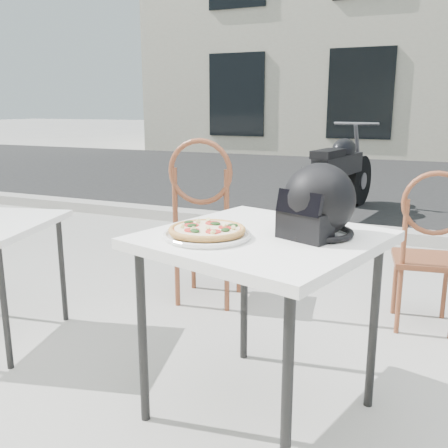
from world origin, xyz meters
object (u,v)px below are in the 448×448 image
at_px(pizza, 207,230).
at_px(cafe_chair_side, 205,214).
at_px(cafe_table_main, 262,252).
at_px(motorcycle, 338,176).
at_px(plate, 207,235).
at_px(cafe_chair_main, 429,243).
at_px(helmet, 317,204).

distance_m(pizza, cafe_chair_side, 1.32).
xyz_separation_m(cafe_table_main, cafe_chair_side, (-0.75, 1.04, -0.11)).
xyz_separation_m(cafe_chair_side, motorcycle, (0.27, 3.16, -0.13)).
height_order(cafe_table_main, pizza, pizza).
relative_size(plate, motorcycle, 0.17).
distance_m(cafe_chair_main, motorcycle, 3.23).
xyz_separation_m(pizza, cafe_chair_side, (-0.57, 1.17, -0.22)).
bearing_deg(pizza, plate, -93.53).
bearing_deg(cafe_chair_side, pizza, 107.43).
bearing_deg(cafe_chair_main, helmet, 60.55).
relative_size(helmet, cafe_chair_side, 0.34).
bearing_deg(plate, helmet, 27.18).
bearing_deg(motorcycle, helmet, -70.48).
bearing_deg(cafe_chair_side, plate, 107.42).
xyz_separation_m(cafe_table_main, motorcycle, (-0.48, 4.19, -0.24)).
relative_size(plate, pizza, 1.06).
bearing_deg(plate, pizza, 86.47).
bearing_deg(helmet, pizza, -130.47).
distance_m(cafe_table_main, pizza, 0.25).
xyz_separation_m(cafe_table_main, cafe_chair_main, (0.62, 1.16, -0.19)).
distance_m(cafe_table_main, cafe_chair_main, 1.33).
xyz_separation_m(pizza, cafe_chair_main, (0.80, 1.30, -0.30)).
bearing_deg(cafe_chair_side, cafe_chair_main, 176.82).
bearing_deg(cafe_table_main, cafe_chair_side, 125.84).
relative_size(helmet, motorcycle, 0.17).
distance_m(cafe_chair_main, cafe_chair_side, 1.37).
bearing_deg(cafe_chair_main, pizza, 49.54).
height_order(cafe_table_main, plate, plate).
bearing_deg(motorcycle, cafe_chair_main, -60.00).
relative_size(helmet, cafe_chair_main, 0.39).
bearing_deg(cafe_chair_side, cafe_table_main, 117.44).
bearing_deg(pizza, motorcycle, 93.94).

